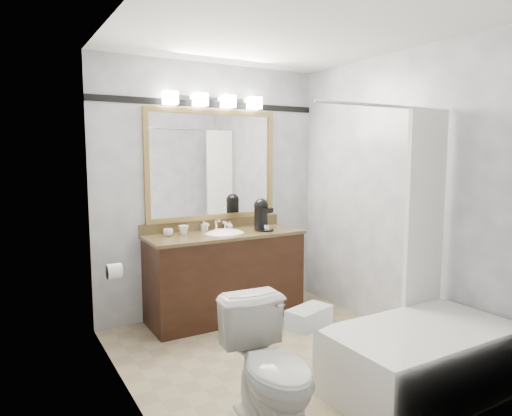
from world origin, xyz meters
name	(u,v)px	position (x,y,z in m)	size (l,w,h in m)	color
room	(283,201)	(0.00, 0.00, 1.25)	(2.42, 2.62, 2.52)	#9B8A69
vanity	(225,274)	(0.00, 1.02, 0.44)	(1.53, 0.58, 0.97)	black
mirror	(213,165)	(0.00, 1.28, 1.50)	(1.40, 0.04, 1.10)	#9D8147
vanity_light_bar	(214,100)	(0.00, 1.23, 2.13)	(1.02, 0.14, 0.12)	silver
accent_stripe	(211,104)	(0.00, 1.29, 2.10)	(2.40, 0.01, 0.06)	black
bathtub	(422,350)	(0.55, -0.90, 0.28)	(1.30, 0.75, 1.96)	white
tp_roll	(114,271)	(-1.14, 0.66, 0.70)	(0.12, 0.12, 0.11)	white
toilet	(271,368)	(-0.58, -0.76, 0.37)	(0.42, 0.73, 0.74)	white
tissue_box	(309,317)	(-0.58, -1.12, 0.79)	(0.24, 0.13, 0.10)	white
coffee_maker	(262,214)	(0.39, 0.96, 1.02)	(0.17, 0.21, 0.32)	black
cup_left	(168,232)	(-0.53, 1.13, 0.88)	(0.09, 0.09, 0.07)	white
cup_right	(184,230)	(-0.38, 1.13, 0.89)	(0.09, 0.09, 0.09)	white
soap_bottle_a	(204,226)	(-0.13, 1.23, 0.90)	(0.04, 0.05, 0.10)	white
soap_bottle_b	(230,225)	(0.15, 1.21, 0.89)	(0.06, 0.06, 0.08)	white
soap_bar	(219,230)	(-0.01, 1.13, 0.86)	(0.07, 0.05, 0.02)	beige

